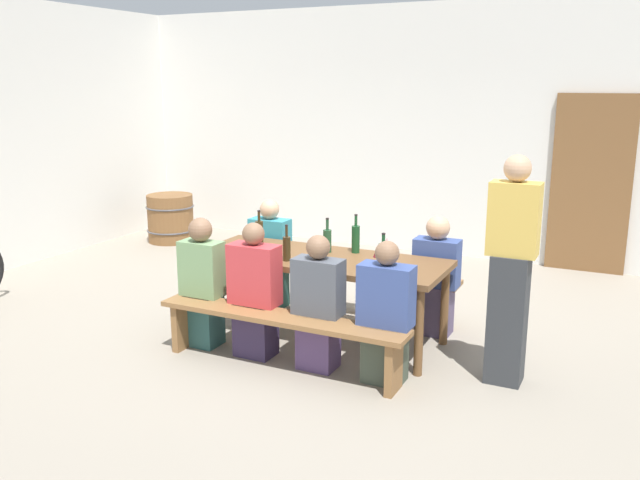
% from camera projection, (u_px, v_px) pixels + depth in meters
% --- Properties ---
extents(ground_plane, '(24.00, 24.00, 0.00)m').
position_uv_depth(ground_plane, '(320.00, 338.00, 5.98)').
color(ground_plane, gray).
extents(back_wall, '(14.00, 0.20, 3.20)m').
position_uv_depth(back_wall, '(439.00, 131.00, 8.69)').
color(back_wall, silver).
rests_on(back_wall, ground).
extents(wooden_door, '(0.90, 0.06, 2.10)m').
position_uv_depth(wooden_door, '(591.00, 184.00, 7.88)').
color(wooden_door, brown).
rests_on(wooden_door, ground).
extents(tasting_table, '(2.20, 0.83, 0.75)m').
position_uv_depth(tasting_table, '(320.00, 265.00, 5.83)').
color(tasting_table, brown).
rests_on(tasting_table, ground).
extents(bench_near, '(2.10, 0.30, 0.45)m').
position_uv_depth(bench_near, '(280.00, 326.00, 5.27)').
color(bench_near, olive).
rests_on(bench_near, ground).
extents(bench_far, '(2.10, 0.30, 0.45)m').
position_uv_depth(bench_far, '(352.00, 279.00, 6.52)').
color(bench_far, olive).
rests_on(bench_far, ground).
extents(wine_bottle_0, '(0.07, 0.07, 0.31)m').
position_uv_depth(wine_bottle_0, '(259.00, 231.00, 6.30)').
color(wine_bottle_0, '#332814').
rests_on(wine_bottle_0, tasting_table).
extents(wine_bottle_1, '(0.07, 0.07, 0.31)m').
position_uv_depth(wine_bottle_1, '(327.00, 240.00, 5.95)').
color(wine_bottle_1, '#234C2D').
rests_on(wine_bottle_1, tasting_table).
extents(wine_bottle_2, '(0.07, 0.07, 0.35)m').
position_uv_depth(wine_bottle_2, '(356.00, 238.00, 5.92)').
color(wine_bottle_2, '#194723').
rests_on(wine_bottle_2, tasting_table).
extents(wine_bottle_3, '(0.08, 0.08, 0.32)m').
position_uv_depth(wine_bottle_3, '(383.00, 257.00, 5.32)').
color(wine_bottle_3, '#194723').
rests_on(wine_bottle_3, tasting_table).
extents(wine_bottle_4, '(0.07, 0.07, 0.31)m').
position_uv_depth(wine_bottle_4, '(287.00, 248.00, 5.66)').
color(wine_bottle_4, '#332814').
rests_on(wine_bottle_4, tasting_table).
extents(wine_glass_0, '(0.07, 0.07, 0.17)m').
position_uv_depth(wine_glass_0, '(377.00, 253.00, 5.43)').
color(wine_glass_0, silver).
rests_on(wine_glass_0, tasting_table).
extents(wine_glass_1, '(0.07, 0.07, 0.17)m').
position_uv_depth(wine_glass_1, '(387.00, 243.00, 5.79)').
color(wine_glass_1, silver).
rests_on(wine_glass_1, tasting_table).
extents(seated_guest_near_0, '(0.36, 0.24, 1.12)m').
position_uv_depth(seated_guest_near_0, '(203.00, 285.00, 5.72)').
color(seated_guest_near_0, '#2C5856').
rests_on(seated_guest_near_0, ground).
extents(seated_guest_near_1, '(0.42, 0.24, 1.13)m').
position_uv_depth(seated_guest_near_1, '(255.00, 295.00, 5.50)').
color(seated_guest_near_1, '#352949').
rests_on(seated_guest_near_1, ground).
extents(seated_guest_near_2, '(0.39, 0.24, 1.09)m').
position_uv_depth(seated_guest_near_2, '(318.00, 307.00, 5.26)').
color(seated_guest_near_2, '#543E6B').
rests_on(seated_guest_near_2, ground).
extents(seated_guest_near_3, '(0.41, 0.24, 1.10)m').
position_uv_depth(seated_guest_near_3, '(386.00, 317.00, 5.02)').
color(seated_guest_near_3, '#424D3F').
rests_on(seated_guest_near_3, ground).
extents(seated_guest_far_0, '(0.40, 0.24, 1.10)m').
position_uv_depth(seated_guest_far_0, '(270.00, 257.00, 6.71)').
color(seated_guest_far_0, '#27544C').
rests_on(seated_guest_far_0, ground).
extents(seated_guest_far_1, '(0.40, 0.24, 1.09)m').
position_uv_depth(seated_guest_far_1, '(436.00, 279.00, 5.98)').
color(seated_guest_far_1, '#554868').
rests_on(seated_guest_far_1, ground).
extents(standing_host, '(0.36, 0.24, 1.73)m').
position_uv_depth(standing_host, '(510.00, 275.00, 4.94)').
color(standing_host, '#313438').
rests_on(standing_host, ground).
extents(wine_barrel, '(0.68, 0.68, 0.67)m').
position_uv_depth(wine_barrel, '(171.00, 218.00, 9.54)').
color(wine_barrel, brown).
rests_on(wine_barrel, ground).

